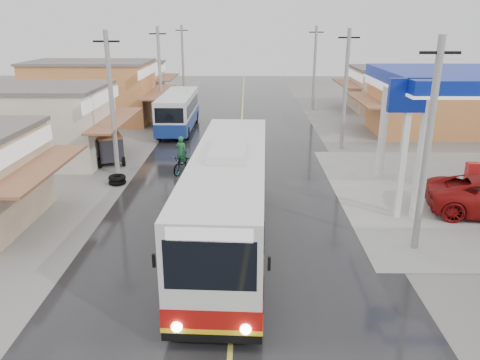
# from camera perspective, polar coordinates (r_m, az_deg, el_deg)

# --- Properties ---
(ground) EXTENTS (120.00, 120.00, 0.00)m
(ground) POSITION_cam_1_polar(r_m,az_deg,el_deg) (18.57, -0.56, -8.15)
(ground) COLOR slate
(ground) RESTS_ON ground
(road) EXTENTS (12.00, 90.00, 0.02)m
(road) POSITION_cam_1_polar(r_m,az_deg,el_deg) (32.65, 0.06, 3.91)
(road) COLOR black
(road) RESTS_ON ground
(centre_line) EXTENTS (0.15, 90.00, 0.01)m
(centre_line) POSITION_cam_1_polar(r_m,az_deg,el_deg) (32.65, 0.06, 3.93)
(centre_line) COLOR #D8CC4C
(centre_line) RESTS_ON road
(shopfronts_left) EXTENTS (11.00, 44.00, 5.20)m
(shopfronts_left) POSITION_cam_1_polar(r_m,az_deg,el_deg) (38.00, -19.96, 4.89)
(shopfronts_left) COLOR tan
(shopfronts_left) RESTS_ON ground
(shopfronts_right) EXTENTS (11.00, 44.00, 4.80)m
(shopfronts_right) POSITION_cam_1_polar(r_m,az_deg,el_deg) (33.15, 26.90, 2.03)
(shopfronts_right) COLOR beige
(shopfronts_right) RESTS_ON ground
(utility_poles_left) EXTENTS (1.60, 50.00, 8.00)m
(utility_poles_left) POSITION_cam_1_polar(r_m,az_deg,el_deg) (34.43, -11.69, 4.28)
(utility_poles_left) COLOR gray
(utility_poles_left) RESTS_ON ground
(utility_poles_right) EXTENTS (1.60, 36.00, 8.00)m
(utility_poles_right) POSITION_cam_1_polar(r_m,az_deg,el_deg) (33.31, 12.21, 3.76)
(utility_poles_right) COLOR gray
(utility_poles_right) RESTS_ON ground
(coach_bus) EXTENTS (3.38, 13.07, 4.05)m
(coach_bus) POSITION_cam_1_polar(r_m,az_deg,el_deg) (18.01, -1.30, -2.24)
(coach_bus) COLOR silver
(coach_bus) RESTS_ON road
(second_bus) EXTENTS (2.44, 8.87, 2.94)m
(second_bus) POSITION_cam_1_polar(r_m,az_deg,el_deg) (38.04, -7.54, 8.32)
(second_bus) COLOR silver
(second_bus) RESTS_ON road
(cyclist) EXTENTS (1.38, 2.20, 2.24)m
(cyclist) POSITION_cam_1_polar(r_m,az_deg,el_deg) (27.31, -7.05, 2.34)
(cyclist) COLOR black
(cyclist) RESTS_ON ground
(tricycle_near) EXTENTS (2.36, 2.62, 1.82)m
(tricycle_near) POSITION_cam_1_polar(r_m,az_deg,el_deg) (30.01, -15.65, 3.89)
(tricycle_near) COLOR #26262D
(tricycle_near) RESTS_ON ground
(tyre_stack) EXTENTS (0.95, 0.95, 0.48)m
(tyre_stack) POSITION_cam_1_polar(r_m,az_deg,el_deg) (26.26, -14.74, 0.04)
(tyre_stack) COLOR black
(tyre_stack) RESTS_ON ground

